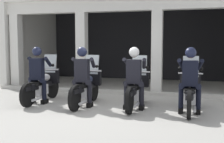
{
  "coord_description": "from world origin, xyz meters",
  "views": [
    {
      "loc": [
        2.13,
        -7.32,
        1.65
      ],
      "look_at": [
        0.0,
        0.18,
        0.92
      ],
      "focal_mm": 46.46,
      "sensor_mm": 36.0,
      "label": 1
    }
  ],
  "objects_px": {
    "police_officer_center_left": "(82,72)",
    "motorcycle_far_right": "(190,91)",
    "motorcycle_center_right": "(136,88)",
    "police_officer_center_right": "(134,73)",
    "police_officer_far_left": "(38,70)",
    "motorcycle_far_left": "(43,84)",
    "police_officer_far_right": "(190,74)",
    "motorcycle_center_left": "(86,87)"
  },
  "relations": [
    {
      "from": "motorcycle_center_right",
      "to": "police_officer_far_right",
      "type": "relative_size",
      "value": 1.29
    },
    {
      "from": "police_officer_center_left",
      "to": "police_officer_center_right",
      "type": "bearing_deg",
      "value": 14.42
    },
    {
      "from": "motorcycle_far_left",
      "to": "motorcycle_far_right",
      "type": "xyz_separation_m",
      "value": [
        4.1,
        -0.09,
        0.0
      ]
    },
    {
      "from": "motorcycle_center_right",
      "to": "police_officer_center_right",
      "type": "distance_m",
      "value": 0.52
    },
    {
      "from": "police_officer_center_right",
      "to": "police_officer_far_right",
      "type": "xyz_separation_m",
      "value": [
        1.37,
        -0.08,
        0.0
      ]
    },
    {
      "from": "police_officer_center_right",
      "to": "motorcycle_far_right",
      "type": "height_order",
      "value": "police_officer_center_right"
    },
    {
      "from": "motorcycle_far_left",
      "to": "motorcycle_center_right",
      "type": "bearing_deg",
      "value": 4.3
    },
    {
      "from": "police_officer_center_right",
      "to": "police_officer_far_right",
      "type": "distance_m",
      "value": 1.37
    },
    {
      "from": "police_officer_center_left",
      "to": "motorcycle_far_right",
      "type": "xyz_separation_m",
      "value": [
        2.74,
        0.28,
        -0.44
      ]
    },
    {
      "from": "motorcycle_center_left",
      "to": "police_officer_center_right",
      "type": "distance_m",
      "value": 1.45
    },
    {
      "from": "motorcycle_far_right",
      "to": "motorcycle_center_right",
      "type": "bearing_deg",
      "value": 177.45
    },
    {
      "from": "police_officer_center_left",
      "to": "police_officer_far_right",
      "type": "height_order",
      "value": "same"
    },
    {
      "from": "police_officer_center_left",
      "to": "motorcycle_far_right",
      "type": "bearing_deg",
      "value": 17.28
    },
    {
      "from": "motorcycle_far_left",
      "to": "motorcycle_center_left",
      "type": "height_order",
      "value": "same"
    },
    {
      "from": "motorcycle_far_left",
      "to": "motorcycle_center_left",
      "type": "bearing_deg",
      "value": 1.22
    },
    {
      "from": "police_officer_far_left",
      "to": "motorcycle_center_right",
      "type": "height_order",
      "value": "police_officer_far_left"
    },
    {
      "from": "motorcycle_far_right",
      "to": "police_officer_center_right",
      "type": "bearing_deg",
      "value": -170.75
    },
    {
      "from": "police_officer_center_right",
      "to": "police_officer_center_left",
      "type": "bearing_deg",
      "value": -167.48
    },
    {
      "from": "motorcycle_far_left",
      "to": "motorcycle_far_right",
      "type": "height_order",
      "value": "same"
    },
    {
      "from": "motorcycle_far_right",
      "to": "police_officer_far_right",
      "type": "bearing_deg",
      "value": -89.6
    },
    {
      "from": "motorcycle_far_right",
      "to": "police_officer_far_right",
      "type": "relative_size",
      "value": 1.29
    },
    {
      "from": "motorcycle_far_left",
      "to": "police_officer_center_left",
      "type": "distance_m",
      "value": 1.48
    },
    {
      "from": "motorcycle_center_right",
      "to": "police_officer_center_right",
      "type": "height_order",
      "value": "police_officer_center_right"
    },
    {
      "from": "motorcycle_far_right",
      "to": "police_officer_far_right",
      "type": "height_order",
      "value": "police_officer_far_right"
    },
    {
      "from": "police_officer_center_right",
      "to": "motorcycle_far_right",
      "type": "xyz_separation_m",
      "value": [
        1.37,
        0.21,
        -0.44
      ]
    },
    {
      "from": "motorcycle_center_right",
      "to": "motorcycle_far_right",
      "type": "height_order",
      "value": "same"
    },
    {
      "from": "motorcycle_far_left",
      "to": "motorcycle_center_right",
      "type": "distance_m",
      "value": 2.74
    },
    {
      "from": "motorcycle_center_right",
      "to": "motorcycle_far_left",
      "type": "bearing_deg",
      "value": -170.57
    },
    {
      "from": "motorcycle_center_right",
      "to": "motorcycle_far_right",
      "type": "bearing_deg",
      "value": 6.42
    },
    {
      "from": "police_officer_far_left",
      "to": "police_officer_far_right",
      "type": "xyz_separation_m",
      "value": [
        4.1,
        -0.09,
        0.0
      ]
    },
    {
      "from": "motorcycle_center_right",
      "to": "police_officer_far_right",
      "type": "height_order",
      "value": "police_officer_far_right"
    },
    {
      "from": "police_officer_far_left",
      "to": "police_officer_far_right",
      "type": "bearing_deg",
      "value": 3.29
    },
    {
      "from": "police_officer_center_right",
      "to": "motorcycle_far_right",
      "type": "relative_size",
      "value": 0.78
    },
    {
      "from": "police_officer_far_left",
      "to": "police_officer_center_left",
      "type": "relative_size",
      "value": 1.0
    },
    {
      "from": "police_officer_far_left",
      "to": "motorcycle_far_right",
      "type": "distance_m",
      "value": 4.13
    },
    {
      "from": "police_officer_far_left",
      "to": "motorcycle_far_right",
      "type": "bearing_deg",
      "value": 7.25
    },
    {
      "from": "motorcycle_center_left",
      "to": "police_officer_center_left",
      "type": "bearing_deg",
      "value": -78.73
    },
    {
      "from": "police_officer_center_right",
      "to": "police_officer_far_left",
      "type": "bearing_deg",
      "value": -170.57
    },
    {
      "from": "police_officer_far_left",
      "to": "police_officer_center_left",
      "type": "distance_m",
      "value": 1.37
    },
    {
      "from": "police_officer_center_left",
      "to": "motorcycle_center_left",
      "type": "bearing_deg",
      "value": 101.27
    },
    {
      "from": "police_officer_far_left",
      "to": "motorcycle_far_right",
      "type": "xyz_separation_m",
      "value": [
        4.1,
        0.2,
        -0.44
      ]
    },
    {
      "from": "police_officer_center_right",
      "to": "police_officer_far_right",
      "type": "relative_size",
      "value": 1.0
    }
  ]
}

